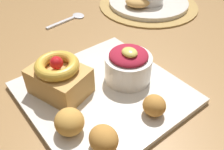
% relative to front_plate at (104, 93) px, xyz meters
% --- Properties ---
extents(dining_table, '(1.28, 0.92, 0.73)m').
position_rel_front_plate_xyz_m(dining_table, '(0.02, 0.13, -0.10)').
color(dining_table, olive).
rests_on(dining_table, ground_plane).
extents(woven_placemat, '(0.31, 0.31, 0.00)m').
position_rel_front_plate_xyz_m(woven_placemat, '(-0.24, 0.36, -0.00)').
color(woven_placemat, '#AD894C').
rests_on(woven_placemat, dining_table).
extents(front_plate, '(0.28, 0.28, 0.01)m').
position_rel_front_plate_xyz_m(front_plate, '(0.00, 0.00, 0.00)').
color(front_plate, silver).
rests_on(front_plate, dining_table).
extents(cake_slice, '(0.12, 0.10, 0.08)m').
position_rel_front_plate_xyz_m(cake_slice, '(-0.05, -0.06, 0.04)').
color(cake_slice, tan).
rests_on(cake_slice, front_plate).
extents(berry_ramekin, '(0.09, 0.09, 0.07)m').
position_rel_front_plate_xyz_m(berry_ramekin, '(0.00, 0.06, 0.04)').
color(berry_ramekin, white).
rests_on(berry_ramekin, front_plate).
extents(fritter_front, '(0.05, 0.04, 0.04)m').
position_rel_front_plate_xyz_m(fritter_front, '(0.10, -0.07, 0.03)').
color(fritter_front, '#BC7F38').
rests_on(fritter_front, front_plate).
extents(fritter_middle, '(0.04, 0.04, 0.04)m').
position_rel_front_plate_xyz_m(fritter_middle, '(0.10, 0.03, 0.02)').
color(fritter_middle, '#BC7F38').
rests_on(fritter_middle, front_plate).
extents(fritter_back, '(0.05, 0.05, 0.04)m').
position_rel_front_plate_xyz_m(fritter_back, '(0.04, -0.10, 0.03)').
color(fritter_back, gold).
rests_on(fritter_back, front_plate).
extents(back_plate, '(0.25, 0.25, 0.01)m').
position_rel_front_plate_xyz_m(back_plate, '(-0.24, 0.36, 0.01)').
color(back_plate, silver).
rests_on(back_plate, woven_placemat).
extents(back_pastry, '(0.07, 0.07, 0.03)m').
position_rel_front_plate_xyz_m(back_pastry, '(-0.23, 0.30, 0.03)').
color(back_pastry, tan).
rests_on(back_pastry, back_plate).
extents(spoon, '(0.04, 0.13, 0.00)m').
position_rel_front_plate_xyz_m(spoon, '(-0.31, 0.12, -0.00)').
color(spoon, silver).
rests_on(spoon, dining_table).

